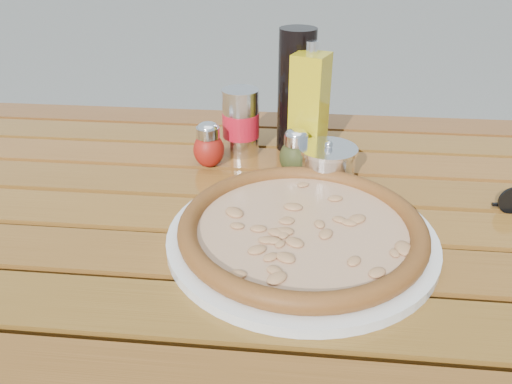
# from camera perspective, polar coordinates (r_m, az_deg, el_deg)

# --- Properties ---
(table) EXTENTS (1.40, 0.90, 0.75)m
(table) POSITION_cam_1_polar(r_m,az_deg,el_deg) (0.77, -0.15, -7.60)
(table) COLOR #3C260D
(table) RESTS_ON ground
(plate) EXTENTS (0.44, 0.44, 0.01)m
(plate) POSITION_cam_1_polar(r_m,az_deg,el_deg) (0.68, 5.20, -5.13)
(plate) COLOR silver
(plate) RESTS_ON table
(pizza) EXTENTS (0.33, 0.33, 0.03)m
(pizza) POSITION_cam_1_polar(r_m,az_deg,el_deg) (0.67, 5.26, -4.01)
(pizza) COLOR beige
(pizza) RESTS_ON plate
(pepper_shaker) EXTENTS (0.06, 0.06, 0.08)m
(pepper_shaker) POSITION_cam_1_polar(r_m,az_deg,el_deg) (0.87, -5.44, 5.31)
(pepper_shaker) COLOR #A51D12
(pepper_shaker) RESTS_ON table
(oregano_shaker) EXTENTS (0.07, 0.07, 0.08)m
(oregano_shaker) POSITION_cam_1_polar(r_m,az_deg,el_deg) (0.84, 4.53, 4.51)
(oregano_shaker) COLOR #3E441B
(oregano_shaker) RESTS_ON table
(dark_bottle) EXTENTS (0.07, 0.07, 0.22)m
(dark_bottle) POSITION_cam_1_polar(r_m,az_deg,el_deg) (0.92, 4.59, 11.43)
(dark_bottle) COLOR black
(dark_bottle) RESTS_ON table
(soda_can) EXTENTS (0.08, 0.08, 0.12)m
(soda_can) POSITION_cam_1_polar(r_m,az_deg,el_deg) (0.91, -1.75, 7.94)
(soda_can) COLOR silver
(soda_can) RESTS_ON table
(olive_oil_cruet) EXTENTS (0.07, 0.07, 0.21)m
(olive_oil_cruet) POSITION_cam_1_polar(r_m,az_deg,el_deg) (0.87, 6.08, 9.48)
(olive_oil_cruet) COLOR gold
(olive_oil_cruet) RESTS_ON table
(parmesan_tin) EXTENTS (0.11, 0.11, 0.07)m
(parmesan_tin) POSITION_cam_1_polar(r_m,az_deg,el_deg) (0.83, 8.13, 3.25)
(parmesan_tin) COLOR silver
(parmesan_tin) RESTS_ON table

